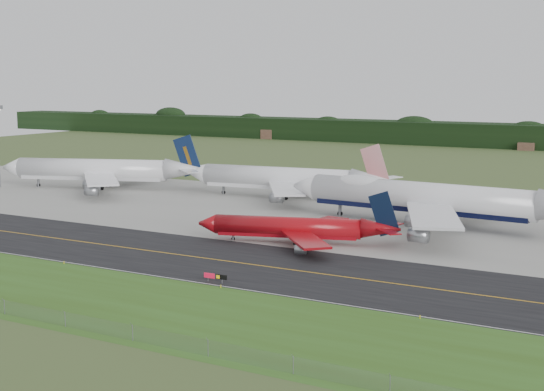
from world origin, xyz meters
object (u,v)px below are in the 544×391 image
at_px(jet_navy_gold, 103,170).
at_px(jet_star_tail, 288,179).
at_px(jet_ba_747, 430,198).
at_px(jet_red_737, 298,228).
at_px(taxiway_sign, 215,276).

distance_m(jet_navy_gold, jet_star_tail, 61.72).
relative_size(jet_ba_747, jet_red_737, 1.81).
distance_m(jet_ba_747, jet_red_737, 37.37).
bearing_deg(taxiway_sign, jet_star_tail, 110.03).
relative_size(jet_red_737, jet_star_tail, 0.67).
distance_m(jet_ba_747, jet_navy_gold, 110.66).
xyz_separation_m(jet_ba_747, jet_navy_gold, (-110.10, 11.13, -0.84)).
relative_size(jet_ba_747, jet_navy_gold, 1.17).
distance_m(jet_navy_gold, taxiway_sign, 121.96).
distance_m(jet_red_737, jet_star_tail, 62.07).
bearing_deg(jet_star_tail, taxiway_sign, -69.97).
bearing_deg(jet_ba_747, jet_star_tail, 156.29).
relative_size(jet_star_tail, taxiway_sign, 14.26).
bearing_deg(jet_star_tail, jet_red_737, -60.34).
relative_size(jet_red_737, taxiway_sign, 9.57).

